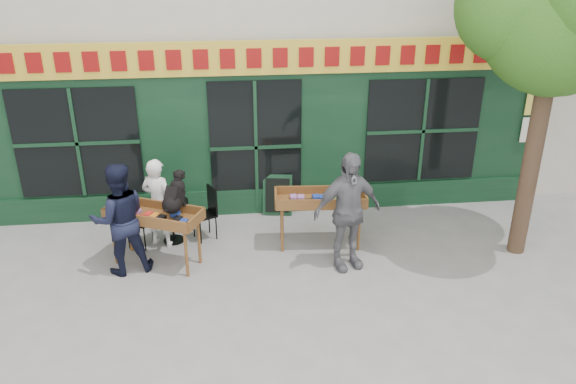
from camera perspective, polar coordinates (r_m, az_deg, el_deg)
The scene contains 12 objects.
ground at distance 9.00m, azimuth -2.13°, elevation -8.41°, with size 80.00×80.00×0.00m, color slate.
book_cart_center at distance 9.17m, azimuth -13.44°, elevation -2.58°, with size 1.62×1.19×0.99m.
dog at distance 8.90m, azimuth -11.52°, elevation 0.07°, with size 0.34×0.60×0.60m, color black, non-canonical shape.
woman at distance 9.77m, azimuth -13.04°, elevation -1.08°, with size 0.58×0.38×1.58m, color white.
book_cart_right at distance 9.51m, azimuth 3.28°, elevation -0.98°, with size 1.55×0.74×0.99m.
man_right at distance 8.83m, azimuth 6.04°, elevation -1.99°, with size 1.14×0.48×1.95m, color #5C5C61.
bistro_table at distance 9.93m, azimuth -11.72°, elevation -2.12°, with size 0.60×0.60×0.76m.
bistro_chair_left at distance 9.94m, azimuth -15.40°, elevation -2.37°, with size 0.46×0.46×0.95m.
bistro_chair_right at distance 9.96m, azimuth -8.08°, elevation -1.67°, with size 0.48×0.48×0.95m.
potted_plant at distance 9.78m, azimuth -11.89°, elevation -0.24°, with size 0.14×0.10×0.27m, color gray.
man_left at distance 9.07m, azimuth -16.73°, elevation -2.65°, with size 0.89×0.69×1.83m, color black.
chalkboard at distance 10.78m, azimuth -1.07°, elevation -0.33°, with size 0.58×0.28×0.79m.
Camera 1 is at (-0.55, -7.62, 4.77)m, focal length 35.00 mm.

